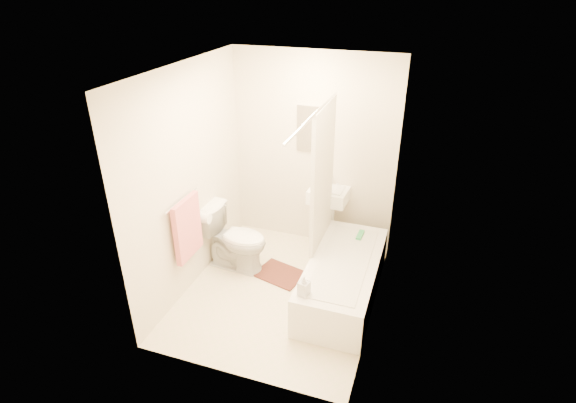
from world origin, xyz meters
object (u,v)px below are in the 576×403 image
(soap_bottle, at_px, (304,286))
(bathtub, at_px, (343,279))
(bath_mat, at_px, (280,274))
(sink, at_px, (328,216))
(toilet, at_px, (235,239))

(soap_bottle, bearing_deg, bathtub, 69.82)
(bath_mat, bearing_deg, soap_bottle, -56.63)
(sink, bearing_deg, soap_bottle, -81.02)
(sink, height_order, bath_mat, sink)
(toilet, bearing_deg, sink, -45.52)
(bath_mat, relative_size, soap_bottle, 2.54)
(toilet, xyz_separation_m, sink, (0.91, 0.76, 0.07))
(bathtub, height_order, soap_bottle, soap_bottle)
(toilet, xyz_separation_m, bath_mat, (0.55, -0.01, -0.37))
(sink, xyz_separation_m, soap_bottle, (0.16, -1.56, 0.11))
(toilet, relative_size, soap_bottle, 3.68)
(bathtub, distance_m, soap_bottle, 0.77)
(toilet, xyz_separation_m, bathtub, (1.31, -0.14, -0.16))
(sink, relative_size, soap_bottle, 4.25)
(bathtub, bearing_deg, bath_mat, 169.93)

